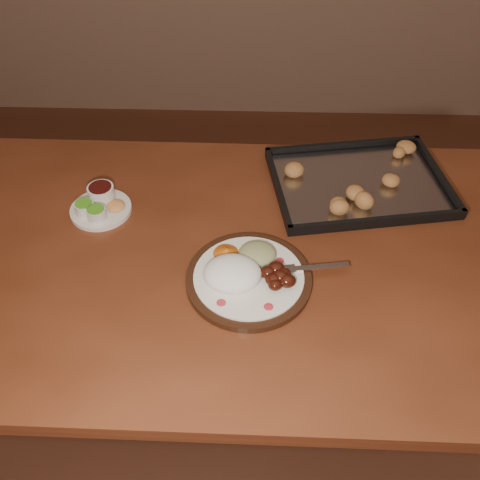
{
  "coord_description": "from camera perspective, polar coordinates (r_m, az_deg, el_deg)",
  "views": [
    {
      "loc": [
        -0.21,
        -0.74,
        1.67
      ],
      "look_at": [
        -0.24,
        0.16,
        0.77
      ],
      "focal_mm": 40.0,
      "sensor_mm": 36.0,
      "label": 1
    }
  ],
  "objects": [
    {
      "name": "ground",
      "position": [
        1.84,
        7.85,
        -21.16
      ],
      "size": [
        4.0,
        4.0,
        0.0
      ],
      "primitive_type": "plane",
      "color": "#592E1E",
      "rests_on": "ground"
    },
    {
      "name": "dinner_plate",
      "position": [
        1.2,
        0.71,
        -3.69
      ],
      "size": [
        0.37,
        0.28,
        0.07
      ],
      "rotation": [
        0.0,
        0.0,
        0.08
      ],
      "color": "black",
      "rests_on": "dining_table"
    },
    {
      "name": "condiment_saucer",
      "position": [
        1.42,
        -14.75,
        3.68
      ],
      "size": [
        0.16,
        0.16,
        0.05
      ],
      "rotation": [
        0.0,
        0.0,
        -0.22
      ],
      "color": "silver",
      "rests_on": "dining_table"
    },
    {
      "name": "baking_tray",
      "position": [
        1.49,
        12.57,
        6.07
      ],
      "size": [
        0.51,
        0.41,
        0.05
      ],
      "rotation": [
        0.0,
        0.0,
        0.17
      ],
      "color": "black",
      "rests_on": "dining_table"
    },
    {
      "name": "dining_table",
      "position": [
        1.35,
        -2.22,
        -4.15
      ],
      "size": [
        1.51,
        0.91,
        0.75
      ],
      "rotation": [
        0.0,
        0.0,
        -0.01
      ],
      "color": "brown",
      "rests_on": "ground"
    }
  ]
}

